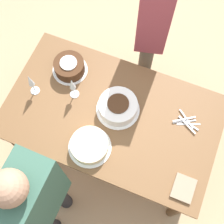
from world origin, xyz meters
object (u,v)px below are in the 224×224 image
Objects in this scene: cake_back_decorated at (90,146)px; person_cutting at (154,13)px; cake_center_white at (118,107)px; cake_front_chocolate at (69,67)px; wine_glass_far at (72,85)px; wine_glass_near at (31,81)px; person_watching at (37,202)px.

person_cutting reaches higher than cake_back_decorated.
cake_center_white is at bearing -14.24° from person_cutting.
wine_glass_far is (-0.12, 0.17, 0.10)m from cake_front_chocolate.
person_cutting is at bearing -117.00° from wine_glass_far.
wine_glass_near reaches higher than cake_front_chocolate.
person_cutting is at bearing -6.91° from person_watching.
cake_back_decorated is at bearing 156.06° from wine_glass_near.
cake_center_white is 1.06× the size of cake_back_decorated.
person_watching is (0.13, 0.47, 0.15)m from cake_back_decorated.
cake_front_chocolate reaches higher than cake_back_decorated.
cake_front_chocolate is at bearing -52.54° from cake_back_decorated.
cake_back_decorated is 1.32× the size of wine_glass_near.
person_cutting reaches higher than cake_center_white.
wine_glass_far is at bearing 0.87° from cake_center_white.
cake_front_chocolate is 0.16× the size of person_cutting.
wine_glass_near reaches higher than wine_glass_far.
cake_front_chocolate is 0.32m from wine_glass_near.
cake_back_decorated is (0.08, 0.34, -0.01)m from cake_center_white.
wine_glass_near reaches higher than cake_center_white.
wine_glass_near is 0.30m from wine_glass_far.
wine_glass_far is (0.27, -0.33, 0.11)m from cake_back_decorated.
person_watching is (-0.43, 0.72, 0.04)m from wine_glass_near.
wine_glass_near is at bearing -53.40° from person_cutting.
cake_center_white is 0.18× the size of person_cutting.
person_watching reaches higher than wine_glass_far.
wine_glass_near is (0.17, 0.26, 0.10)m from cake_front_chocolate.
person_watching is (-0.14, 0.80, 0.04)m from wine_glass_far.
cake_center_white is 0.36m from wine_glass_far.
cake_front_chocolate is at bearing -56.28° from person_cutting.
person_cutting reaches higher than cake_front_chocolate.
person_cutting is 1.51m from person_watching.
cake_center_white is at bearing -13.07° from person_watching.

